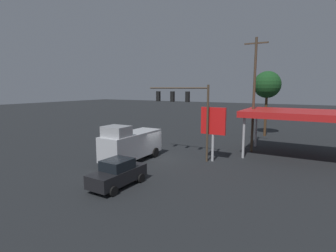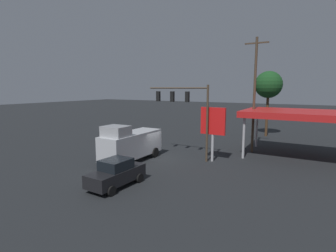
{
  "view_description": "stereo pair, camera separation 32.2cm",
  "coord_description": "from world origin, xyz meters",
  "px_view_note": "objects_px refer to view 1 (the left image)",
  "views": [
    {
      "loc": [
        -13.13,
        21.22,
        6.8
      ],
      "look_at": [
        0.0,
        -2.0,
        2.92
      ],
      "focal_mm": 28.0,
      "sensor_mm": 36.0,
      "label": 1
    },
    {
      "loc": [
        -13.41,
        21.06,
        6.8
      ],
      "look_at": [
        0.0,
        -2.0,
        2.92
      ],
      "focal_mm": 28.0,
      "sensor_mm": 36.0,
      "label": 2
    }
  ],
  "objects_px": {
    "traffic_signal_assembly": "(185,105)",
    "delivery_truck": "(131,144)",
    "price_sign": "(213,123)",
    "sedan_far": "(118,173)",
    "utility_pole": "(254,93)",
    "street_tree": "(267,85)"
  },
  "relations": [
    {
      "from": "traffic_signal_assembly",
      "to": "delivery_truck",
      "type": "bearing_deg",
      "value": 42.5
    },
    {
      "from": "traffic_signal_assembly",
      "to": "utility_pole",
      "type": "relative_size",
      "value": 0.59
    },
    {
      "from": "traffic_signal_assembly",
      "to": "delivery_truck",
      "type": "distance_m",
      "value": 6.33
    },
    {
      "from": "utility_pole",
      "to": "street_tree",
      "type": "bearing_deg",
      "value": -87.95
    },
    {
      "from": "street_tree",
      "to": "traffic_signal_assembly",
      "type": "bearing_deg",
      "value": 74.03
    },
    {
      "from": "sedan_far",
      "to": "street_tree",
      "type": "bearing_deg",
      "value": 169.78
    },
    {
      "from": "delivery_truck",
      "to": "street_tree",
      "type": "height_order",
      "value": "street_tree"
    },
    {
      "from": "traffic_signal_assembly",
      "to": "utility_pole",
      "type": "distance_m",
      "value": 7.92
    },
    {
      "from": "sedan_far",
      "to": "delivery_truck",
      "type": "xyz_separation_m",
      "value": [
        3.05,
        -5.47,
        0.74
      ]
    },
    {
      "from": "traffic_signal_assembly",
      "to": "delivery_truck",
      "type": "relative_size",
      "value": 1.04
    },
    {
      "from": "price_sign",
      "to": "delivery_truck",
      "type": "bearing_deg",
      "value": 30.46
    },
    {
      "from": "sedan_far",
      "to": "delivery_truck",
      "type": "distance_m",
      "value": 6.31
    },
    {
      "from": "utility_pole",
      "to": "delivery_truck",
      "type": "bearing_deg",
      "value": 46.77
    },
    {
      "from": "utility_pole",
      "to": "sedan_far",
      "type": "height_order",
      "value": "utility_pole"
    },
    {
      "from": "sedan_far",
      "to": "utility_pole",
      "type": "bearing_deg",
      "value": 160.53
    },
    {
      "from": "traffic_signal_assembly",
      "to": "sedan_far",
      "type": "xyz_separation_m",
      "value": [
        0.81,
        9.01,
        -4.29
      ]
    },
    {
      "from": "utility_pole",
      "to": "price_sign",
      "type": "relative_size",
      "value": 2.36
    },
    {
      "from": "price_sign",
      "to": "utility_pole",
      "type": "bearing_deg",
      "value": -112.76
    },
    {
      "from": "utility_pole",
      "to": "price_sign",
      "type": "bearing_deg",
      "value": 67.24
    },
    {
      "from": "street_tree",
      "to": "utility_pole",
      "type": "bearing_deg",
      "value": 92.05
    },
    {
      "from": "traffic_signal_assembly",
      "to": "sedan_far",
      "type": "distance_m",
      "value": 10.01
    },
    {
      "from": "price_sign",
      "to": "delivery_truck",
      "type": "height_order",
      "value": "price_sign"
    }
  ]
}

